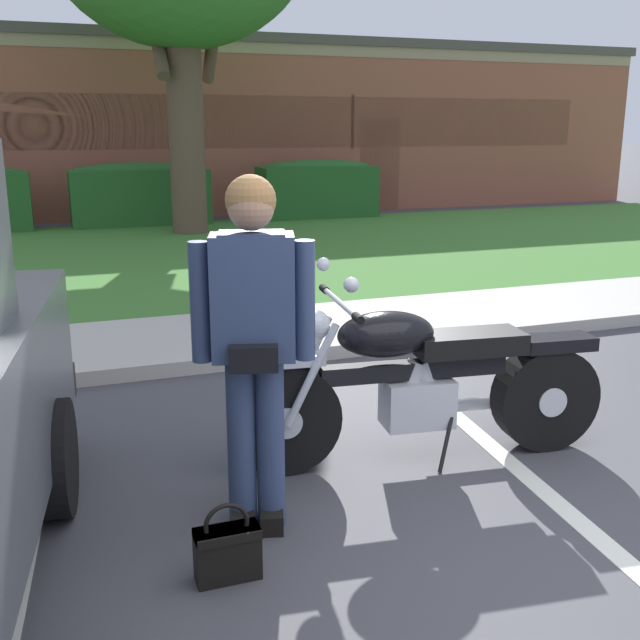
{
  "coord_description": "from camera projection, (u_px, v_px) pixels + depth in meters",
  "views": [
    {
      "loc": [
        -1.89,
        -2.32,
        1.91
      ],
      "look_at": [
        -0.47,
        1.56,
        0.85
      ],
      "focal_mm": 42.54,
      "sensor_mm": 36.0,
      "label": 1
    }
  ],
  "objects": [
    {
      "name": "curb_strip",
      "position": [
        294.0,
        353.0,
        6.35
      ],
      "size": [
        60.0,
        0.2,
        0.12
      ],
      "primitive_type": "cube",
      "color": "#B7B2A8",
      "rests_on": "ground"
    },
    {
      "name": "hedge_center_right",
      "position": [
        317.0,
        188.0,
        15.83
      ],
      "size": [
        2.46,
        0.9,
        1.24
      ],
      "color": "#235623",
      "rests_on": "ground"
    },
    {
      "name": "brick_building",
      "position": [
        147.0,
        126.0,
        20.14
      ],
      "size": [
        23.27,
        9.77,
        3.83
      ],
      "color": "#93513D",
      "rests_on": "ground"
    },
    {
      "name": "rider_person",
      "position": [
        253.0,
        331.0,
        3.5
      ],
      "size": [
        0.56,
        0.36,
        1.7
      ],
      "color": "black",
      "rests_on": "ground"
    },
    {
      "name": "ground_plane",
      "position": [
        550.0,
        590.0,
        3.22
      ],
      "size": [
        140.0,
        140.0,
        0.0
      ],
      "primitive_type": "plane",
      "color": "#424247"
    },
    {
      "name": "hedge_center_left",
      "position": [
        140.0,
        193.0,
        14.62
      ],
      "size": [
        2.61,
        0.9,
        1.24
      ],
      "color": "#235623",
      "rests_on": "ground"
    },
    {
      "name": "motorcycle",
      "position": [
        435.0,
        381.0,
        4.38
      ],
      "size": [
        2.24,
        0.82,
        1.18
      ],
      "color": "black",
      "rests_on": "ground"
    },
    {
      "name": "stall_stripe_1",
      "position": [
        607.0,
        545.0,
        3.55
      ],
      "size": [
        0.56,
        4.39,
        0.01
      ],
      "primitive_type": "cube",
      "rotation": [
        0.0,
        0.0,
        -0.1
      ],
      "color": "silver",
      "rests_on": "ground"
    },
    {
      "name": "handbag",
      "position": [
        227.0,
        549.0,
        3.26
      ],
      "size": [
        0.28,
        0.13,
        0.36
      ],
      "color": "black",
      "rests_on": "ground"
    },
    {
      "name": "concrete_walk",
      "position": [
        266.0,
        331.0,
        7.13
      ],
      "size": [
        60.0,
        1.5,
        0.08
      ],
      "primitive_type": "cube",
      "color": "#B7B2A8",
      "rests_on": "ground"
    },
    {
      "name": "grass_lawn",
      "position": [
        180.0,
        256.0,
        11.33
      ],
      "size": [
        60.0,
        7.72,
        0.06
      ],
      "primitive_type": "cube",
      "color": "#3D752D",
      "rests_on": "ground"
    }
  ]
}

